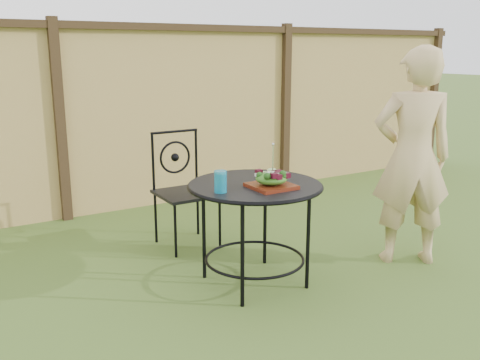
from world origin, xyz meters
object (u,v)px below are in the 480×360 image
(patio_table, at_px, (255,203))
(salad_plate, at_px, (271,186))
(diner, at_px, (412,157))
(patio_chair, at_px, (184,186))

(patio_table, relative_size, salad_plate, 3.42)
(diner, relative_size, salad_plate, 6.08)
(patio_chair, distance_m, salad_plate, 1.16)
(patio_chair, relative_size, salad_plate, 3.52)
(patio_table, xyz_separation_m, salad_plate, (0.03, -0.15, 0.15))
(patio_table, xyz_separation_m, diner, (1.24, -0.26, 0.24))
(diner, xyz_separation_m, salad_plate, (-1.21, 0.11, -0.09))
(patio_table, xyz_separation_m, patio_chair, (-0.07, 0.98, -0.08))
(diner, bearing_deg, patio_table, 19.32)
(diner, bearing_deg, patio_chair, -12.32)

